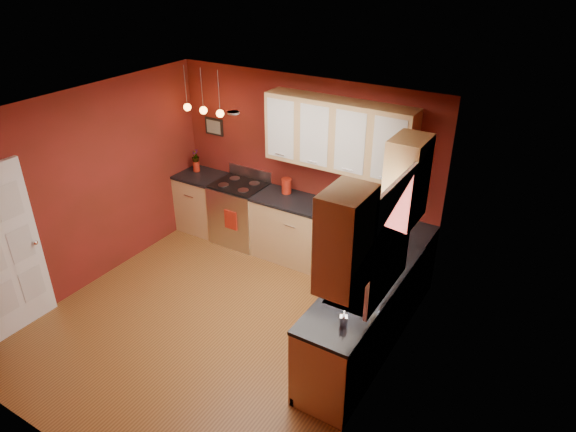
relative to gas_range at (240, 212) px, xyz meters
The scene contains 27 objects.
floor 2.08m from the gas_range, 62.94° to the right, with size 4.20×4.20×0.00m, color #925E2A.
ceiling 2.93m from the gas_range, 62.94° to the right, with size 4.00×4.20×0.02m, color white.
wall_back 1.27m from the gas_range, 18.02° to the left, with size 4.00×0.02×2.60m, color maroon.
wall_front 4.09m from the gas_range, 76.73° to the right, with size 4.00×0.02×2.60m, color maroon.
wall_left 2.25m from the gas_range, 120.95° to the right, with size 0.02×4.20×2.60m, color maroon.
wall_right 3.53m from the gas_range, 31.66° to the right, with size 0.02×4.20×2.60m, color maroon.
base_cabinets_back_left 0.73m from the gas_range, behind, with size 0.70×0.60×0.90m, color tan.
base_cabinets_back_right 1.65m from the gas_range, ahead, with size 2.54×0.60×0.90m, color tan.
base_cabinets_right 2.95m from the gas_range, 27.27° to the right, with size 0.60×2.10×0.90m, color tan.
counter_back_left 0.85m from the gas_range, behind, with size 0.70×0.62×0.04m, color black.
counter_back_right 1.71m from the gas_range, ahead, with size 2.54×0.62×0.04m, color black.
counter_right 2.98m from the gas_range, 27.27° to the right, with size 0.62×2.10×0.04m, color black.
gas_range is the anchor object (origin of this frame).
dishwasher_front 2.04m from the gas_range, ahead, with size 0.60×0.02×0.80m, color silver.
sink 3.05m from the gas_range, 29.78° to the right, with size 0.50×0.70×0.33m.
window 3.48m from the gas_range, 27.40° to the right, with size 0.06×1.02×1.22m.
door_left_wall 3.22m from the gas_range, 109.27° to the right, with size 0.12×0.82×2.05m.
upper_cabinets_back 2.12m from the gas_range, ahead, with size 2.00×0.35×0.90m, color tan.
upper_cabinets_right 3.45m from the gas_range, 28.26° to the right, with size 0.35×1.95×0.90m, color tan.
wall_picture 1.36m from the gas_range, 156.09° to the left, with size 0.32×0.03×0.26m, color black.
pendant_lights 1.62m from the gas_range, behind, with size 0.71×0.11×0.66m.
red_canister 0.95m from the gas_range, ahead, with size 0.15×0.15×0.22m.
red_vase 1.03m from the gas_range, behind, with size 0.10×0.10×0.16m, color #A82212.
flowers 1.13m from the gas_range, behind, with size 0.12×0.12×0.21m, color #A82212.
coffee_maker 2.32m from the gas_range, ahead, with size 0.19×0.19×0.23m.
soap_pump 3.44m from the gas_range, 37.11° to the right, with size 0.07×0.08×0.16m, color white.
dish_towel 0.34m from the gas_range, 78.36° to the right, with size 0.22×0.01×0.30m, color #A82212.
Camera 1 is at (3.31, -3.72, 4.10)m, focal length 32.00 mm.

